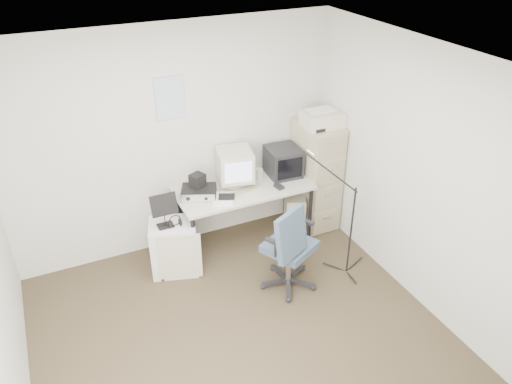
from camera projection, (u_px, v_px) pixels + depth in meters
name	position (u px, v px, depth m)	size (l,w,h in m)	color
floor	(246.00, 343.00, 4.52)	(3.60, 3.60, 0.01)	#3F3522
ceiling	(242.00, 72.00, 3.26)	(3.60, 3.60, 0.01)	white
wall_back	(175.00, 142.00, 5.30)	(3.60, 0.02, 2.50)	beige
wall_right	(424.00, 182.00, 4.55)	(0.02, 3.60, 2.50)	beige
wall_calendar	(170.00, 98.00, 5.03)	(0.30, 0.02, 0.44)	white
filing_cabinet	(315.00, 175.00, 5.93)	(0.40, 0.60, 1.30)	tan
printer	(323.00, 119.00, 5.50)	(0.44, 0.30, 0.17)	#C1B696
desk	(244.00, 215.00, 5.70)	(1.50, 0.70, 0.73)	#AFB0A0
crt_monitor	(235.00, 168.00, 5.47)	(0.37, 0.39, 0.41)	#C1B696
crt_tv	(283.00, 161.00, 5.70)	(0.36, 0.38, 0.33)	black
desk_speaker	(258.00, 174.00, 5.63)	(0.07, 0.07, 0.14)	beige
keyboard	(242.00, 193.00, 5.38)	(0.42, 0.15, 0.02)	#C1B696
mouse	(279.00, 187.00, 5.49)	(0.07, 0.12, 0.03)	black
radio_receiver	(199.00, 192.00, 5.31)	(0.36, 0.26, 0.10)	black
radio_speaker	(197.00, 180.00, 5.29)	(0.14, 0.13, 0.14)	black
papers	(223.00, 199.00, 5.28)	(0.21, 0.29, 0.02)	white
pc_tower	(294.00, 209.00, 6.05)	(0.22, 0.50, 0.47)	#C1B696
office_chair	(290.00, 245.00, 4.97)	(0.58, 0.58, 1.01)	#496078
side_cart	(174.00, 247.00, 5.29)	(0.47, 0.38, 0.59)	silver
music_stand	(164.00, 210.00, 5.00)	(0.27, 0.14, 0.39)	black
headphones	(175.00, 223.00, 5.08)	(0.14, 0.14, 0.02)	black
mic_stand	(352.00, 218.00, 5.06)	(0.02, 0.02, 1.36)	black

